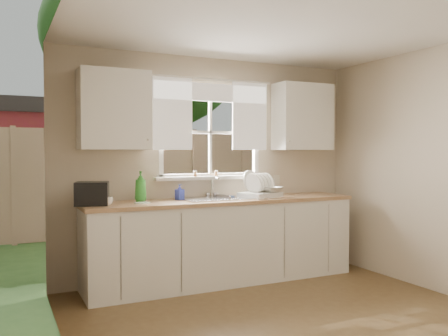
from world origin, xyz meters
name	(u,v)px	position (x,y,z in m)	size (l,w,h in m)	color
ground	(315,334)	(0.00, 0.00, 0.00)	(4.00, 4.00, 0.00)	brown
room_walls	(321,177)	(0.00, -0.07, 1.24)	(3.62, 4.02, 2.50)	beige
ceiling	(317,11)	(0.00, 0.00, 2.50)	(3.60, 4.00, 0.02)	silver
window	(211,147)	(0.00, 2.00, 1.49)	(1.38, 0.16, 1.06)	white
curtains	(213,107)	(0.00, 1.95, 1.93)	(1.50, 0.03, 0.81)	white
base_cabinets	(223,242)	(0.00, 1.68, 0.43)	(3.00, 0.62, 0.87)	white
countertop	(223,201)	(0.00, 1.68, 0.89)	(3.04, 0.65, 0.04)	#A87E54
upper_cabinet_left	(114,110)	(-1.15, 1.82, 1.85)	(0.70, 0.33, 0.80)	white
upper_cabinet_right	(303,117)	(1.15, 1.82, 1.85)	(0.70, 0.33, 0.80)	white
wall_outlet	(277,180)	(0.88, 1.99, 1.08)	(0.08, 0.01, 0.12)	beige
sill_jars	(206,173)	(-0.09, 1.94, 1.18)	(0.30, 0.04, 0.06)	brown
backyard	(124,67)	(0.58, 8.42, 3.46)	(20.00, 10.00, 6.13)	#335421
sink	(222,205)	(0.00, 1.71, 0.84)	(0.88, 0.52, 0.40)	#B7B7BC
dish_rack	(260,190)	(0.46, 1.67, 0.99)	(0.52, 0.46, 0.31)	white
bowl	(271,189)	(0.58, 1.62, 1.00)	(0.25, 0.25, 0.06)	beige
soap_bottle_a	(141,186)	(-0.89, 1.80, 1.07)	(0.12, 0.12, 0.32)	green
soap_bottle_b	(180,192)	(-0.46, 1.79, 0.99)	(0.08, 0.08, 0.17)	#3343C1
soap_bottle_c	(104,196)	(-1.26, 1.82, 0.98)	(0.12, 0.12, 0.15)	beige
saucer	(142,203)	(-0.92, 1.61, 0.92)	(0.17, 0.17, 0.01)	white
cup	(107,201)	(-1.27, 1.59, 0.95)	(0.11, 0.11, 0.09)	white
black_appliance	(92,194)	(-1.40, 1.68, 1.02)	(0.31, 0.27, 0.23)	black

